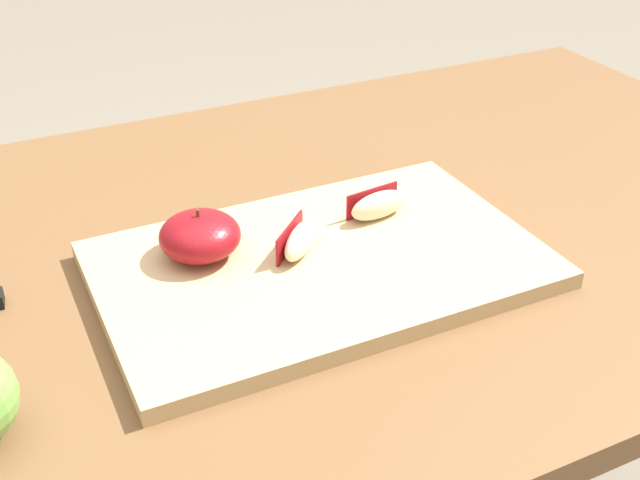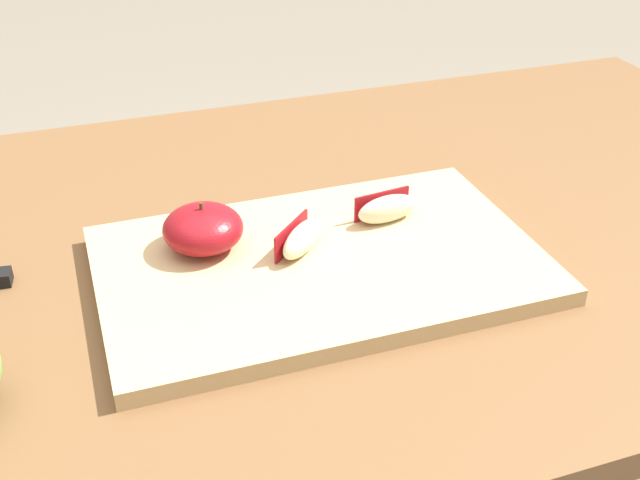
{
  "view_description": "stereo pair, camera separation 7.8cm",
  "coord_description": "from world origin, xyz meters",
  "views": [
    {
      "loc": [
        -0.25,
        -0.68,
        1.19
      ],
      "look_at": [
        0.04,
        -0.08,
        0.78
      ],
      "focal_mm": 44.81,
      "sensor_mm": 36.0,
      "label": 1
    },
    {
      "loc": [
        -0.18,
        -0.71,
        1.19
      ],
      "look_at": [
        0.04,
        -0.08,
        0.78
      ],
      "focal_mm": 44.81,
      "sensor_mm": 36.0,
      "label": 2
    }
  ],
  "objects": [
    {
      "name": "apple_wedge_front",
      "position": [
        0.13,
        -0.03,
        0.77
      ],
      "size": [
        0.07,
        0.03,
        0.03
      ],
      "color": "beige",
      "rests_on": "cutting_board"
    },
    {
      "name": "apple_half_skin_up",
      "position": [
        -0.07,
        -0.02,
        0.78
      ],
      "size": [
        0.08,
        0.08,
        0.05
      ],
      "color": "maroon",
      "rests_on": "cutting_board"
    },
    {
      "name": "dining_table",
      "position": [
        0.0,
        0.0,
        0.64
      ],
      "size": [
        1.47,
        0.77,
        0.74
      ],
      "color": "brown",
      "rests_on": "ground_plane"
    },
    {
      "name": "cutting_board",
      "position": [
        0.04,
        -0.08,
        0.75
      ],
      "size": [
        0.44,
        0.27,
        0.02
      ],
      "color": "tan",
      "rests_on": "dining_table"
    },
    {
      "name": "apple_wedge_middle",
      "position": [
        0.02,
        -0.06,
        0.77
      ],
      "size": [
        0.07,
        0.06,
        0.03
      ],
      "color": "beige",
      "rests_on": "cutting_board"
    }
  ]
}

